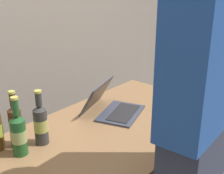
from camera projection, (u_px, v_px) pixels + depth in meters
name	position (u px, v px, depth m)	size (l,w,h in m)	color
desk	(114.00, 141.00, 1.81)	(1.43, 0.82, 0.72)	olive
laptop	(112.00, 106.00, 1.93)	(0.41, 0.42, 0.20)	#383D4C
beer_bottle_amber	(16.00, 125.00, 1.53)	(0.07, 0.07, 0.30)	#472B14
beer_bottle_dark	(41.00, 123.00, 1.56)	(0.07, 0.07, 0.30)	#333333
beer_bottle_brown	(19.00, 134.00, 1.46)	(0.07, 0.07, 0.31)	#1E5123
person_figure	(196.00, 130.00, 1.22)	(0.42, 0.27, 1.87)	#2D3347
coffee_mug	(196.00, 98.00, 2.06)	(0.11, 0.08, 0.08)	white
back_wall	(18.00, 12.00, 2.11)	(6.00, 0.10, 2.60)	gray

